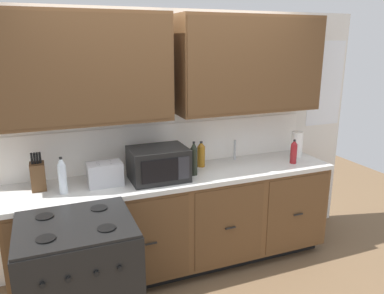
{
  "coord_description": "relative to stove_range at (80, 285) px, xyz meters",
  "views": [
    {
      "loc": [
        -1.08,
        -2.7,
        2.08
      ],
      "look_at": [
        0.11,
        0.27,
        1.19
      ],
      "focal_mm": 35.41,
      "sensor_mm": 36.0,
      "label": 1
    }
  ],
  "objects": [
    {
      "name": "counter_run",
      "position": [
        0.96,
        0.63,
        0.01
      ],
      "size": [
        2.93,
        0.64,
        0.94
      ],
      "color": "black",
      "rests_on": "ground_plane"
    },
    {
      "name": "knife_block",
      "position": [
        -0.21,
        0.71,
        0.58
      ],
      "size": [
        0.11,
        0.14,
        0.31
      ],
      "color": "#52361E",
      "rests_on": "counter_run"
    },
    {
      "name": "wall_unit",
      "position": [
        0.96,
        0.83,
        1.15
      ],
      "size": [
        4.1,
        0.4,
        2.36
      ],
      "color": "white",
      "rests_on": "ground_plane"
    },
    {
      "name": "bottle_red",
      "position": [
        2.1,
        0.52,
        0.58
      ],
      "size": [
        0.06,
        0.06,
        0.24
      ],
      "color": "maroon",
      "rests_on": "counter_run"
    },
    {
      "name": "sink_faucet",
      "position": [
        1.62,
        0.84,
        0.57
      ],
      "size": [
        0.02,
        0.02,
        0.2
      ],
      "primitive_type": "cylinder",
      "color": "#B2B5BA",
      "rests_on": "counter_run"
    },
    {
      "name": "bottle_amber",
      "position": [
        1.22,
        0.76,
        0.59
      ],
      "size": [
        0.07,
        0.07,
        0.25
      ],
      "color": "#9E6619",
      "rests_on": "counter_run"
    },
    {
      "name": "bottle_clear",
      "position": [
        -0.03,
        0.56,
        0.61
      ],
      "size": [
        0.06,
        0.06,
        0.3
      ],
      "color": "silver",
      "rests_on": "counter_run"
    },
    {
      "name": "microwave",
      "position": [
        0.75,
        0.58,
        0.61
      ],
      "size": [
        0.48,
        0.37,
        0.28
      ],
      "color": "black",
      "rests_on": "counter_run"
    },
    {
      "name": "bottle_dark",
      "position": [
        1.07,
        0.57,
        0.62
      ],
      "size": [
        0.06,
        0.06,
        0.3
      ],
      "color": "black",
      "rests_on": "counter_run"
    },
    {
      "name": "ground_plane",
      "position": [
        0.95,
        0.33,
        -0.47
      ],
      "size": [
        8.0,
        8.0,
        0.0
      ],
      "primitive_type": "plane",
      "color": "brown"
    },
    {
      "name": "stove_range",
      "position": [
        0.0,
        0.0,
        0.0
      ],
      "size": [
        0.76,
        0.68,
        0.95
      ],
      "color": "black",
      "rests_on": "ground_plane"
    },
    {
      "name": "paper_towel_roll",
      "position": [
        2.25,
        0.69,
        0.6
      ],
      "size": [
        0.12,
        0.12,
        0.26
      ],
      "primitive_type": "cylinder",
      "color": "white",
      "rests_on": "counter_run"
    },
    {
      "name": "toaster",
      "position": [
        0.3,
        0.62,
        0.56
      ],
      "size": [
        0.28,
        0.18,
        0.19
      ],
      "color": "#B7B7BC",
      "rests_on": "counter_run"
    }
  ]
}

